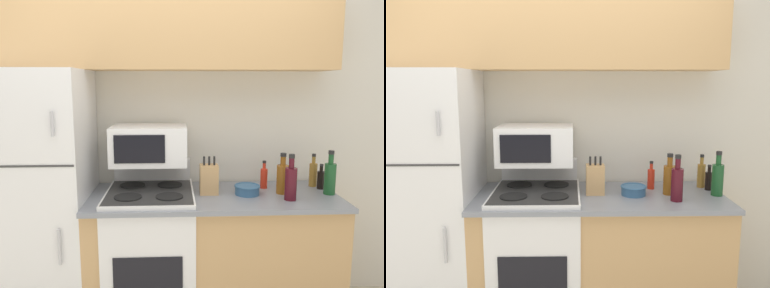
# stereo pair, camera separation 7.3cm
# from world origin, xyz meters

# --- Properties ---
(wall_back) EXTENTS (8.00, 0.05, 2.55)m
(wall_back) POSITION_xyz_m (0.00, 0.67, 1.27)
(wall_back) COLOR silver
(wall_back) RESTS_ON ground_plane
(lower_cabinets) EXTENTS (1.67, 0.68, 0.91)m
(lower_cabinets) POSITION_xyz_m (0.32, 0.32, 0.45)
(lower_cabinets) COLOR tan
(lower_cabinets) RESTS_ON ground_plane
(refrigerator) EXTENTS (0.64, 0.66, 1.74)m
(refrigerator) POSITION_xyz_m (-0.83, 0.32, 0.87)
(refrigerator) COLOR white
(refrigerator) RESTS_ON ground_plane
(upper_cabinets) EXTENTS (2.31, 0.33, 0.60)m
(upper_cabinets) POSITION_xyz_m (0.00, 0.48, 2.04)
(upper_cabinets) COLOR tan
(upper_cabinets) RESTS_ON refrigerator
(stove) EXTENTS (0.58, 0.66, 1.10)m
(stove) POSITION_xyz_m (-0.11, 0.31, 0.48)
(stove) COLOR white
(stove) RESTS_ON ground_plane
(microwave) EXTENTS (0.51, 0.38, 0.26)m
(microwave) POSITION_xyz_m (-0.12, 0.43, 1.23)
(microwave) COLOR white
(microwave) RESTS_ON stove
(knife_block) EXTENTS (0.12, 0.10, 0.26)m
(knife_block) POSITION_xyz_m (0.29, 0.32, 1.01)
(knife_block) COLOR tan
(knife_block) RESTS_ON lower_cabinets
(bowl) EXTENTS (0.18, 0.18, 0.06)m
(bowl) POSITION_xyz_m (0.54, 0.29, 0.94)
(bowl) COLOR #335B84
(bowl) RESTS_ON lower_cabinets
(bottle_wine_green) EXTENTS (0.08, 0.08, 0.30)m
(bottle_wine_green) POSITION_xyz_m (1.10, 0.27, 1.02)
(bottle_wine_green) COLOR #194C23
(bottle_wine_green) RESTS_ON lower_cabinets
(bottle_whiskey) EXTENTS (0.08, 0.08, 0.28)m
(bottle_whiskey) POSITION_xyz_m (0.79, 0.30, 1.02)
(bottle_whiskey) COLOR brown
(bottle_whiskey) RESTS_ON lower_cabinets
(bottle_wine_red) EXTENTS (0.08, 0.08, 0.30)m
(bottle_wine_red) POSITION_xyz_m (0.80, 0.16, 1.02)
(bottle_wine_red) COLOR #470F19
(bottle_wine_red) RESTS_ON lower_cabinets
(bottle_soy_sauce) EXTENTS (0.05, 0.05, 0.18)m
(bottle_soy_sauce) POSITION_xyz_m (1.09, 0.40, 0.98)
(bottle_soy_sauce) COLOR black
(bottle_soy_sauce) RESTS_ON lower_cabinets
(bottle_vinegar) EXTENTS (0.06, 0.06, 0.24)m
(bottle_vinegar) POSITION_xyz_m (1.06, 0.48, 1.00)
(bottle_vinegar) COLOR olive
(bottle_vinegar) RESTS_ON lower_cabinets
(bottle_hot_sauce) EXTENTS (0.05, 0.05, 0.20)m
(bottle_hot_sauce) POSITION_xyz_m (0.69, 0.44, 0.99)
(bottle_hot_sauce) COLOR red
(bottle_hot_sauce) RESTS_ON lower_cabinets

